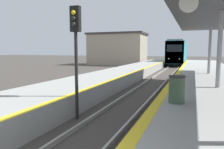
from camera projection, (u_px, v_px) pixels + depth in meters
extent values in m
cube|color=black|center=(178.00, 63.00, 40.13)|extent=(2.35, 14.77, 0.55)
cube|color=teal|center=(178.00, 52.00, 39.91)|extent=(2.76, 16.41, 3.48)
cube|color=yellow|center=(174.00, 52.00, 32.34)|extent=(2.71, 0.16, 3.41)
cube|color=black|center=(174.00, 48.00, 32.22)|extent=(2.21, 0.06, 1.04)
cube|color=slate|center=(178.00, 42.00, 39.70)|extent=(2.35, 15.59, 0.24)
sphere|color=white|center=(169.00, 59.00, 32.65)|extent=(0.18, 0.18, 0.18)
sphere|color=white|center=(179.00, 59.00, 32.12)|extent=(0.18, 0.18, 0.18)
cylinder|color=black|center=(76.00, 76.00, 7.98)|extent=(0.12, 0.12, 3.20)
cube|color=black|center=(75.00, 19.00, 7.75)|extent=(0.36, 0.20, 0.90)
sphere|color=yellow|center=(73.00, 13.00, 7.61)|extent=(0.16, 0.16, 0.16)
sphere|color=black|center=(74.00, 19.00, 7.63)|extent=(0.16, 0.16, 0.16)
sphere|color=black|center=(74.00, 24.00, 7.65)|extent=(0.16, 0.16, 0.16)
cylinder|color=#99999E|center=(220.00, 50.00, 9.81)|extent=(0.20, 0.20, 3.44)
cylinder|color=#99999E|center=(210.00, 50.00, 15.86)|extent=(0.20, 0.20, 3.44)
cube|color=#3F3F44|center=(222.00, 8.00, 9.62)|extent=(4.27, 19.48, 0.20)
cylinder|color=white|center=(189.00, 3.00, 6.48)|extent=(0.56, 0.04, 0.56)
cylinder|color=#384C38|center=(177.00, 90.00, 6.99)|extent=(0.51, 0.51, 0.82)
cylinder|color=#262626|center=(177.00, 77.00, 6.94)|extent=(0.53, 0.53, 0.06)
cube|color=tan|center=(118.00, 50.00, 38.88)|extent=(9.51, 5.78, 5.31)
cube|color=#383333|center=(118.00, 34.00, 38.57)|extent=(9.99, 6.07, 0.30)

